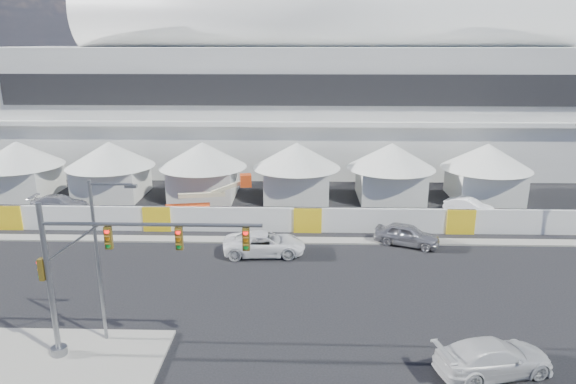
{
  "coord_description": "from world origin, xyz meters",
  "views": [
    {
      "loc": [
        5.47,
        -23.87,
        14.51
      ],
      "look_at": [
        4.56,
        10.0,
        4.62
      ],
      "focal_mm": 32.0,
      "sensor_mm": 36.0,
      "label": 1
    }
  ],
  "objects_px": {
    "pickup_curb": "(264,243)",
    "pickup_near": "(494,357)",
    "sedan_silver": "(407,235)",
    "lot_car_a": "(469,206)",
    "streetlight_median": "(101,251)",
    "traffic_mast": "(94,274)",
    "boom_lift": "(196,208)",
    "lot_car_c": "(60,203)"
  },
  "relations": [
    {
      "from": "pickup_near",
      "to": "boom_lift",
      "type": "bearing_deg",
      "value": 27.03
    },
    {
      "from": "sedan_silver",
      "to": "traffic_mast",
      "type": "height_order",
      "value": "traffic_mast"
    },
    {
      "from": "pickup_near",
      "to": "lot_car_a",
      "type": "xyz_separation_m",
      "value": [
        5.97,
        22.87,
        -0.1
      ]
    },
    {
      "from": "sedan_silver",
      "to": "pickup_curb",
      "type": "height_order",
      "value": "sedan_silver"
    },
    {
      "from": "pickup_near",
      "to": "traffic_mast",
      "type": "xyz_separation_m",
      "value": [
        -18.21,
        0.66,
        3.59
      ]
    },
    {
      "from": "pickup_curb",
      "to": "boom_lift",
      "type": "height_order",
      "value": "boom_lift"
    },
    {
      "from": "lot_car_c",
      "to": "traffic_mast",
      "type": "distance_m",
      "value": 25.36
    },
    {
      "from": "sedan_silver",
      "to": "traffic_mast",
      "type": "xyz_separation_m",
      "value": [
        -17.3,
        -14.76,
        3.58
      ]
    },
    {
      "from": "sedan_silver",
      "to": "pickup_near",
      "type": "xyz_separation_m",
      "value": [
        0.91,
        -15.42,
        -0.02
      ]
    },
    {
      "from": "pickup_near",
      "to": "lot_car_c",
      "type": "xyz_separation_m",
      "value": [
        -30.35,
        22.62,
        -0.06
      ]
    },
    {
      "from": "sedan_silver",
      "to": "streetlight_median",
      "type": "height_order",
      "value": "streetlight_median"
    },
    {
      "from": "pickup_near",
      "to": "lot_car_c",
      "type": "distance_m",
      "value": 37.85
    },
    {
      "from": "pickup_curb",
      "to": "boom_lift",
      "type": "distance_m",
      "value": 9.78
    },
    {
      "from": "sedan_silver",
      "to": "pickup_near",
      "type": "bearing_deg",
      "value": -154.12
    },
    {
      "from": "lot_car_c",
      "to": "sedan_silver",
      "type": "bearing_deg",
      "value": -103.84
    },
    {
      "from": "lot_car_c",
      "to": "boom_lift",
      "type": "distance_m",
      "value": 12.74
    },
    {
      "from": "lot_car_c",
      "to": "boom_lift",
      "type": "bearing_deg",
      "value": -98.24
    },
    {
      "from": "lot_car_a",
      "to": "pickup_curb",
      "type": "bearing_deg",
      "value": 155.29
    },
    {
      "from": "sedan_silver",
      "to": "pickup_near",
      "type": "height_order",
      "value": "sedan_silver"
    },
    {
      "from": "pickup_curb",
      "to": "streetlight_median",
      "type": "xyz_separation_m",
      "value": [
        -6.98,
        -11.28,
        4.09
      ]
    },
    {
      "from": "boom_lift",
      "to": "lot_car_a",
      "type": "bearing_deg",
      "value": -4.94
    },
    {
      "from": "pickup_curb",
      "to": "streetlight_median",
      "type": "distance_m",
      "value": 13.89
    },
    {
      "from": "pickup_curb",
      "to": "streetlight_median",
      "type": "height_order",
      "value": "streetlight_median"
    },
    {
      "from": "pickup_curb",
      "to": "lot_car_a",
      "type": "relative_size",
      "value": 1.39
    },
    {
      "from": "pickup_curb",
      "to": "lot_car_c",
      "type": "relative_size",
      "value": 1.16
    },
    {
      "from": "sedan_silver",
      "to": "pickup_curb",
      "type": "xyz_separation_m",
      "value": [
        -10.47,
        -2.03,
        -0.0
      ]
    },
    {
      "from": "lot_car_a",
      "to": "streetlight_median",
      "type": "relative_size",
      "value": 0.5
    },
    {
      "from": "pickup_near",
      "to": "lot_car_c",
      "type": "height_order",
      "value": "pickup_near"
    },
    {
      "from": "sedan_silver",
      "to": "pickup_near",
      "type": "distance_m",
      "value": 15.45
    },
    {
      "from": "pickup_curb",
      "to": "lot_car_a",
      "type": "bearing_deg",
      "value": -65.17
    },
    {
      "from": "lot_car_c",
      "to": "lot_car_a",
      "type": "bearing_deg",
      "value": -89.7
    },
    {
      "from": "sedan_silver",
      "to": "lot_car_c",
      "type": "xyz_separation_m",
      "value": [
        -29.44,
        7.2,
        -0.08
      ]
    },
    {
      "from": "streetlight_median",
      "to": "boom_lift",
      "type": "relative_size",
      "value": 1.1
    },
    {
      "from": "pickup_curb",
      "to": "streetlight_median",
      "type": "bearing_deg",
      "value": 144.42
    },
    {
      "from": "traffic_mast",
      "to": "pickup_curb",
      "type": "bearing_deg",
      "value": 61.8
    },
    {
      "from": "pickup_near",
      "to": "lot_car_a",
      "type": "bearing_deg",
      "value": -28.03
    },
    {
      "from": "traffic_mast",
      "to": "boom_lift",
      "type": "relative_size",
      "value": 1.36
    },
    {
      "from": "pickup_curb",
      "to": "pickup_near",
      "type": "xyz_separation_m",
      "value": [
        11.38,
        -13.39,
        -0.02
      ]
    },
    {
      "from": "lot_car_a",
      "to": "boom_lift",
      "type": "xyz_separation_m",
      "value": [
        -23.71,
        -2.05,
        0.32
      ]
    },
    {
      "from": "traffic_mast",
      "to": "pickup_near",
      "type": "bearing_deg",
      "value": -2.07
    },
    {
      "from": "streetlight_median",
      "to": "lot_car_c",
      "type": "bearing_deg",
      "value": 120.29
    },
    {
      "from": "pickup_near",
      "to": "lot_car_a",
      "type": "distance_m",
      "value": 23.64
    }
  ]
}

